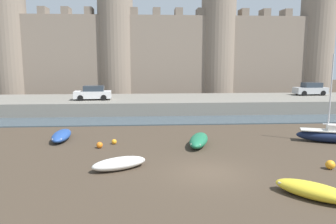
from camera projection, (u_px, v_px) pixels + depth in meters
ground_plane at (208, 173)px, 17.49m from camera, size 160.00×160.00×0.00m
water_channel at (180, 120)px, 32.45m from camera, size 80.00×4.50×0.10m
quay_road at (174, 104)px, 39.49m from camera, size 58.90×10.00×1.48m
castle at (168, 49)px, 49.99m from camera, size 52.76×5.86×20.30m
rowboat_foreground_right at (199, 140)px, 23.01m from camera, size 2.21×3.93×0.78m
rowboat_near_channel_right at (119, 163)px, 18.06m from camera, size 3.32×2.44×0.66m
sailboat_midflat_left at (331, 135)px, 23.87m from camera, size 4.88×2.75×6.41m
rowboat_midflat_right at (62, 135)px, 24.62m from camera, size 1.37×3.72×0.69m
rowboat_near_channel_left at (313, 190)px, 14.25m from camera, size 3.23×3.23×0.69m
mooring_buoy_near_channel at (100, 145)px, 22.37m from camera, size 0.43×0.43×0.43m
mooring_buoy_mid_mud at (114, 142)px, 23.43m from camera, size 0.37×0.37×0.37m
mooring_buoy_near_shore at (330, 165)px, 18.05m from camera, size 0.51×0.51×0.51m
car_quay_centre_west at (93, 93)px, 37.14m from camera, size 4.18×2.04×1.62m
car_quay_east at (311, 89)px, 42.19m from camera, size 4.18×2.04×1.62m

